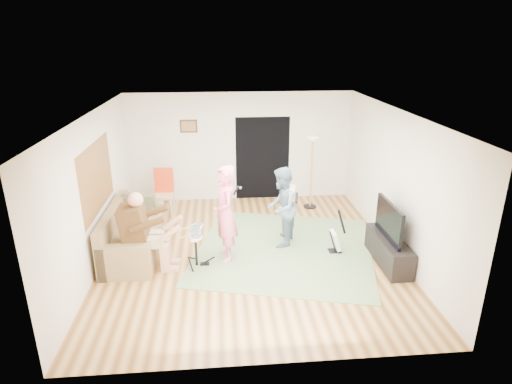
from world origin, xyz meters
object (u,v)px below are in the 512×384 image
Objects in this scene: sofa at (130,238)px; torchiere_lamp at (312,160)px; guitarist at (282,207)px; guitar_spare at (336,240)px; television at (389,221)px; singer at (225,214)px; drum_kit at (196,250)px; tv_cabinet at (388,251)px; dining_chair at (164,199)px.

sofa is 4.51m from torchiere_lamp.
guitarist reaches higher than guitar_spare.
television reaches higher than sofa.
singer reaches higher than guitarist.
drum_kit is 0.66× the size of television.
torchiere_lamp is 2.97m from television.
dining_chair is at bearing 148.12° from tv_cabinet.
guitarist is 1.22m from guitar_spare.
guitar_spare is 0.80× the size of television.
guitarist is 1.45× the size of television.
singer reaches higher than television.
dining_chair is at bearing -159.15° from singer.
guitar_spare is at bearing -5.12° from sofa.
tv_cabinet is 0.60m from television.
guitar_spare reaches higher than drum_kit.
torchiere_lamp reaches higher than dining_chair.
dining_chair is at bearing -177.74° from torchiere_lamp.
torchiere_lamp is 1.24× the size of tv_cabinet.
tv_cabinet is at bearing -10.09° from sofa.
torchiere_lamp reaches higher than guitarist.
guitarist is 2.20m from torchiere_lamp.
torchiere_lamp is (3.95, 1.99, 0.90)m from sofa.
sofa is 2.05× the size of dining_chair.
singer is (0.54, 0.23, 0.59)m from drum_kit.
tv_cabinet is (3.50, -0.20, -0.07)m from drum_kit.
sofa is at bearing -69.30° from guitarist.
dining_chair is 5.10m from television.
singer is at bearing -131.19° from torchiere_lamp.
guitar_spare is (2.11, 0.06, -0.65)m from singer.
guitar_spare is 0.98m from tv_cabinet.
tv_cabinet is (0.85, -2.84, -0.94)m from torchiere_lamp.
guitarist reaches higher than tv_cabinet.
guitarist is 1.82× the size of guitar_spare.
sofa is 2.00× the size of television.
television is at bearing -30.00° from dining_chair.
drum_kit is 0.45× the size of guitarist.
singer is at bearing -178.28° from guitar_spare.
tv_cabinet is (4.80, -0.85, -0.05)m from sofa.
drum_kit is 0.52× the size of tv_cabinet.
sofa is 1.27× the size of torchiere_lamp.
television is (0.80, -2.84, -0.34)m from torchiere_lamp.
guitar_spare is 0.51× the size of torchiere_lamp.
guitarist is at bearing 157.42° from guitar_spare.
singer is at bearing -47.00° from guitarist.
drum_kit is 1.86m from guitarist.
dining_chair reaches higher than sofa.
drum_kit is 0.42× the size of torchiere_lamp.
dining_chair is at bearing 108.68° from drum_kit.
dining_chair is (-3.49, -0.14, -0.81)m from torchiere_lamp.
singer is at bearing -12.76° from sofa.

